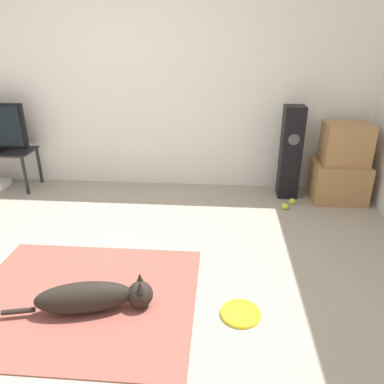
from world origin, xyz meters
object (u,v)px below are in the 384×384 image
object	(u,v)px
cardboard_box_lower	(338,182)
floor_speaker	(290,153)
tennis_ball_loose_on_carpet	(285,206)
tennis_ball_near_speaker	(292,201)
tennis_ball_by_boxes	(295,193)
dog	(94,297)
cardboard_box_upper	(346,144)
frisbee	(241,313)

from	to	relation	value
cardboard_box_lower	floor_speaker	distance (m)	0.62
cardboard_box_lower	tennis_ball_loose_on_carpet	bearing A→B (deg)	-153.32
tennis_ball_near_speaker	tennis_ball_loose_on_carpet	world-z (taller)	same
tennis_ball_by_boxes	tennis_ball_loose_on_carpet	size ratio (longest dim) A/B	1.00
tennis_ball_by_boxes	tennis_ball_near_speaker	size ratio (longest dim) A/B	1.00
tennis_ball_near_speaker	tennis_ball_loose_on_carpet	xyz separation A→B (m)	(-0.09, -0.13, 0.00)
dog	cardboard_box_upper	xyz separation A→B (m)	(2.11, 1.98, 0.51)
dog	tennis_ball_loose_on_carpet	world-z (taller)	dog
tennis_ball_by_boxes	tennis_ball_near_speaker	xyz separation A→B (m)	(-0.07, -0.22, 0.00)
tennis_ball_by_boxes	tennis_ball_loose_on_carpet	world-z (taller)	same
cardboard_box_upper	tennis_ball_by_boxes	bearing A→B (deg)	175.00
dog	tennis_ball_near_speaker	world-z (taller)	dog
frisbee	tennis_ball_by_boxes	world-z (taller)	tennis_ball_by_boxes
cardboard_box_lower	cardboard_box_upper	size ratio (longest dim) A/B	1.21
tennis_ball_near_speaker	cardboard_box_lower	bearing A→B (deg)	18.71
cardboard_box_lower	cardboard_box_upper	distance (m)	0.42
dog	cardboard_box_upper	world-z (taller)	cardboard_box_upper
cardboard_box_upper	tennis_ball_near_speaker	bearing A→B (deg)	-160.46
tennis_ball_loose_on_carpet	dog	bearing A→B (deg)	-131.83
dog	tennis_ball_by_boxes	xyz separation A→B (m)	(1.65, 2.02, -0.08)
tennis_ball_loose_on_carpet	frisbee	bearing A→B (deg)	-107.95
floor_speaker	cardboard_box_lower	bearing A→B (deg)	-6.66
frisbee	tennis_ball_near_speaker	bearing A→B (deg)	70.55
tennis_ball_by_boxes	frisbee	bearing A→B (deg)	-109.14
cardboard_box_lower	frisbee	bearing A→B (deg)	-120.24
tennis_ball_by_boxes	tennis_ball_near_speaker	world-z (taller)	same
cardboard_box_lower	tennis_ball_near_speaker	bearing A→B (deg)	-161.29
cardboard_box_upper	cardboard_box_lower	bearing A→B (deg)	-140.19
tennis_ball_near_speaker	tennis_ball_by_boxes	bearing A→B (deg)	73.39
frisbee	tennis_ball_loose_on_carpet	distance (m)	1.71
tennis_ball_loose_on_carpet	cardboard_box_upper	bearing A→B (deg)	27.09
frisbee	cardboard_box_lower	world-z (taller)	cardboard_box_lower
cardboard_box_lower	tennis_ball_by_boxes	world-z (taller)	cardboard_box_lower
floor_speaker	tennis_ball_loose_on_carpet	xyz separation A→B (m)	(-0.06, -0.36, -0.47)
cardboard_box_lower	floor_speaker	xyz separation A→B (m)	(-0.53, 0.06, 0.30)
tennis_ball_near_speaker	tennis_ball_loose_on_carpet	bearing A→B (deg)	-125.85
cardboard_box_lower	tennis_ball_near_speaker	distance (m)	0.56
dog	cardboard_box_lower	distance (m)	2.87
floor_speaker	tennis_ball_near_speaker	bearing A→B (deg)	-82.45
tennis_ball_loose_on_carpet	tennis_ball_near_speaker	bearing A→B (deg)	54.15
cardboard_box_upper	tennis_ball_loose_on_carpet	size ratio (longest dim) A/B	7.07
tennis_ball_by_boxes	tennis_ball_near_speaker	bearing A→B (deg)	-106.61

